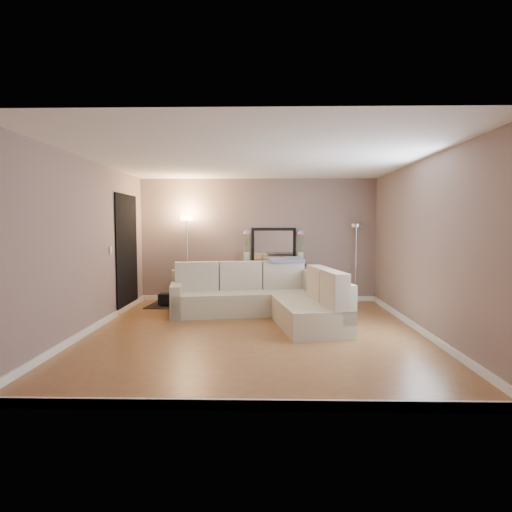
{
  "coord_description": "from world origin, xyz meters",
  "views": [
    {
      "loc": [
        0.15,
        -6.37,
        1.62
      ],
      "look_at": [
        0.0,
        0.8,
        1.1
      ],
      "focal_mm": 30.0,
      "sensor_mm": 36.0,
      "label": 1
    }
  ],
  "objects_px": {
    "console_table": "(270,280)",
    "floor_lamp_lit": "(187,242)",
    "sectional_sofa": "(267,297)",
    "floor_lamp_unlit": "(356,247)"
  },
  "relations": [
    {
      "from": "console_table",
      "to": "floor_lamp_lit",
      "type": "xyz_separation_m",
      "value": [
        -1.72,
        -0.08,
        0.8
      ]
    },
    {
      "from": "sectional_sofa",
      "to": "console_table",
      "type": "relative_size",
      "value": 2.29
    },
    {
      "from": "sectional_sofa",
      "to": "floor_lamp_unlit",
      "type": "distance_m",
      "value": 2.51
    },
    {
      "from": "console_table",
      "to": "sectional_sofa",
      "type": "bearing_deg",
      "value": -92.38
    },
    {
      "from": "sectional_sofa",
      "to": "floor_lamp_lit",
      "type": "height_order",
      "value": "floor_lamp_lit"
    },
    {
      "from": "floor_lamp_lit",
      "to": "floor_lamp_unlit",
      "type": "bearing_deg",
      "value": 1.4
    },
    {
      "from": "console_table",
      "to": "floor_lamp_unlit",
      "type": "height_order",
      "value": "floor_lamp_unlit"
    },
    {
      "from": "console_table",
      "to": "floor_lamp_lit",
      "type": "bearing_deg",
      "value": -177.27
    },
    {
      "from": "console_table",
      "to": "floor_lamp_unlit",
      "type": "distance_m",
      "value": 1.93
    },
    {
      "from": "floor_lamp_lit",
      "to": "console_table",
      "type": "bearing_deg",
      "value": 2.73
    }
  ]
}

